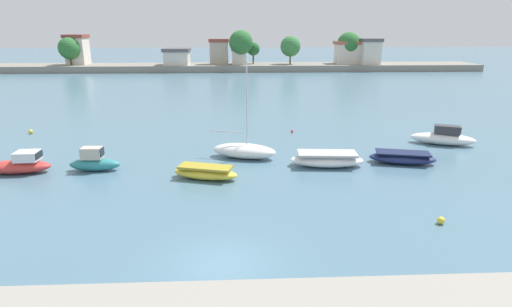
# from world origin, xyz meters

# --- Properties ---
(ground_plane) EXTENTS (400.00, 400.00, 0.00)m
(ground_plane) POSITION_xyz_m (0.00, 0.00, 0.00)
(ground_plane) COLOR slate
(moored_boat_0) EXTENTS (4.40, 1.73, 1.47)m
(moored_boat_0) POSITION_xyz_m (-13.85, 11.86, 0.55)
(moored_boat_0) COLOR #C63833
(moored_boat_0) RESTS_ON ground
(moored_boat_1) EXTENTS (3.43, 1.20, 1.63)m
(moored_boat_1) POSITION_xyz_m (-8.99, 12.10, 0.61)
(moored_boat_1) COLOR teal
(moored_boat_1) RESTS_ON ground
(moored_boat_2) EXTENTS (4.49, 2.59, 0.85)m
(moored_boat_2) POSITION_xyz_m (-1.36, 10.16, 0.41)
(moored_boat_2) COLOR yellow
(moored_boat_2) RESTS_ON ground
(moored_boat_3) EXTENTS (5.14, 3.21, 7.08)m
(moored_boat_3) POSITION_xyz_m (1.21, 14.48, 0.56)
(moored_boat_3) COLOR white
(moored_boat_3) RESTS_ON ground
(moored_boat_4) EXTENTS (5.24, 2.42, 1.00)m
(moored_boat_4) POSITION_xyz_m (6.94, 12.29, 0.48)
(moored_boat_4) COLOR white
(moored_boat_4) RESTS_ON ground
(moored_boat_5) EXTENTS (4.88, 2.70, 0.84)m
(moored_boat_5) POSITION_xyz_m (12.47, 12.65, 0.40)
(moored_boat_5) COLOR navy
(moored_boat_5) RESTS_ON ground
(moored_boat_6) EXTENTS (5.33, 3.43, 1.62)m
(moored_boat_6) POSITION_xyz_m (17.78, 17.42, 0.58)
(moored_boat_6) COLOR white
(moored_boat_6) RESTS_ON ground
(mooring_buoy_0) EXTENTS (0.24, 0.24, 0.24)m
(mooring_buoy_0) POSITION_xyz_m (5.80, 22.07, 0.12)
(mooring_buoy_0) COLOR red
(mooring_buoy_0) RESTS_ON ground
(mooring_buoy_1) EXTENTS (0.39, 0.39, 0.39)m
(mooring_buoy_1) POSITION_xyz_m (-18.22, 22.79, 0.19)
(mooring_buoy_1) COLOR yellow
(mooring_buoy_1) RESTS_ON ground
(mooring_buoy_2) EXTENTS (0.38, 0.38, 0.38)m
(mooring_buoy_2) POSITION_xyz_m (10.69, 3.15, 0.19)
(mooring_buoy_2) COLOR yellow
(mooring_buoy_2) RESTS_ON ground
(distant_shoreline) EXTENTS (111.60, 10.33, 8.89)m
(distant_shoreline) POSITION_xyz_m (1.23, 81.04, 2.38)
(distant_shoreline) COLOR gray
(distant_shoreline) RESTS_ON ground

